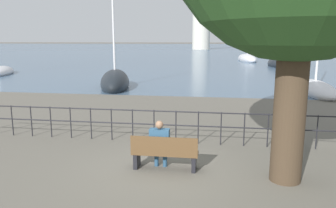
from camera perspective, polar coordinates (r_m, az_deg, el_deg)
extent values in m
plane|color=#605B51|center=(8.53, -0.51, -11.19)|extent=(1000.00, 1000.00, 0.00)
cube|color=#47607A|center=(168.82, 8.27, 9.82)|extent=(600.00, 300.00, 0.01)
cylinder|color=#423323|center=(7.84, 20.48, -0.10)|extent=(0.71, 0.71, 3.62)
cube|color=brown|center=(8.38, -0.52, -8.50)|extent=(1.68, 0.45, 0.05)
cube|color=brown|center=(8.11, -0.75, -7.31)|extent=(1.68, 0.04, 0.45)
cube|color=black|center=(8.60, -5.44, -9.63)|extent=(0.10, 0.41, 0.40)
cube|color=black|center=(8.38, 4.55, -10.17)|extent=(0.10, 0.41, 0.40)
cylinder|color=navy|center=(8.64, -2.01, -9.32)|extent=(0.11, 0.11, 0.45)
cylinder|color=navy|center=(8.60, -0.52, -9.40)|extent=(0.11, 0.11, 0.45)
cube|color=navy|center=(8.44, -1.38, -7.82)|extent=(0.42, 0.26, 0.14)
cube|color=navy|center=(8.28, -1.49, -6.38)|extent=(0.50, 0.24, 0.60)
sphere|color=#846047|center=(8.17, -1.51, -3.64)|extent=(0.20, 0.20, 0.20)
cylinder|color=black|center=(12.45, -25.49, -2.60)|extent=(0.04, 0.04, 1.05)
cylinder|color=black|center=(12.07, -22.70, -2.78)|extent=(0.04, 0.04, 1.05)
cylinder|color=black|center=(11.72, -19.73, -2.96)|extent=(0.04, 0.04, 1.05)
cylinder|color=black|center=(11.40, -16.59, -3.15)|extent=(0.04, 0.04, 1.05)
cylinder|color=black|center=(11.12, -13.27, -3.33)|extent=(0.04, 0.04, 1.05)
cylinder|color=black|center=(10.88, -9.80, -3.51)|extent=(0.04, 0.04, 1.05)
cylinder|color=black|center=(10.68, -6.19, -3.68)|extent=(0.04, 0.04, 1.05)
cylinder|color=black|center=(10.53, -2.45, -3.85)|extent=(0.04, 0.04, 1.05)
cylinder|color=black|center=(10.42, 1.39, -4.00)|extent=(0.04, 0.04, 1.05)
cylinder|color=black|center=(10.36, 5.28, -4.14)|extent=(0.04, 0.04, 1.05)
cylinder|color=black|center=(10.35, 9.21, -4.25)|extent=(0.04, 0.04, 1.05)
cylinder|color=black|center=(10.38, 13.13, -4.35)|extent=(0.04, 0.04, 1.05)
cylinder|color=black|center=(10.47, 17.01, -4.43)|extent=(0.04, 0.04, 1.05)
cylinder|color=black|center=(10.60, 20.81, -4.48)|extent=(0.04, 0.04, 1.05)
cylinder|color=black|center=(10.77, 24.50, -4.52)|extent=(0.04, 0.04, 1.05)
cylinder|color=black|center=(10.30, 1.40, -1.34)|extent=(14.16, 0.04, 0.04)
cylinder|color=black|center=(10.41, 1.39, -3.72)|extent=(14.16, 0.04, 0.04)
ellipsoid|color=black|center=(43.33, 18.73, 6.62)|extent=(2.97, 6.04, 1.66)
cylinder|color=silver|center=(43.24, 19.02, 11.36)|extent=(0.14, 0.14, 6.17)
ellipsoid|color=silver|center=(22.12, 24.20, 2.28)|extent=(2.03, 5.97, 1.16)
cylinder|color=silver|center=(22.01, 25.26, 15.27)|extent=(0.14, 0.14, 9.32)
ellipsoid|color=silver|center=(53.29, 13.59, 7.61)|extent=(3.36, 8.85, 1.65)
cylinder|color=silver|center=(53.28, 13.87, 13.76)|extent=(0.14, 0.14, 10.45)
ellipsoid|color=black|center=(22.99, -9.19, 3.72)|extent=(3.36, 6.25, 1.78)
cylinder|color=silver|center=(22.84, -9.51, 13.81)|extent=(0.14, 0.14, 7.00)
cylinder|color=beige|center=(120.61, 5.81, 14.02)|extent=(6.25, 6.25, 19.28)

